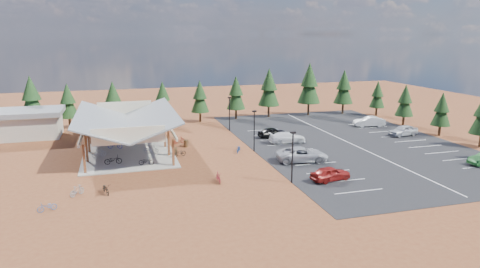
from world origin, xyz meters
TOP-DOWN VIEW (x-y plane):
  - ground at (0.00, 0.00)m, footprint 140.00×140.00m
  - asphalt_lot at (18.50, 3.00)m, footprint 27.00×44.00m
  - concrete_pad at (-10.00, 7.00)m, footprint 10.60×18.60m
  - bike_pavilion at (-10.00, 7.00)m, footprint 11.65×19.40m
  - outbuilding at (-24.00, 18.00)m, footprint 11.00×7.00m
  - lamp_post_0 at (5.00, -10.00)m, footprint 0.50×0.25m
  - lamp_post_1 at (5.00, 2.00)m, footprint 0.50×0.25m
  - lamp_post_2 at (5.00, 14.00)m, footprint 0.50×0.25m
  - trash_bin_0 at (-4.69, 3.13)m, footprint 0.60×0.60m
  - trash_bin_1 at (-2.77, 6.49)m, footprint 0.60×0.60m
  - pine_0 at (-23.25, 22.62)m, footprint 3.55×3.55m
  - pine_1 at (-18.25, 22.79)m, footprint 2.99×2.99m
  - pine_2 at (-11.58, 21.72)m, footprint 3.09×3.09m
  - pine_3 at (-3.98, 21.71)m, footprint 2.99×2.99m
  - pine_4 at (2.07, 21.94)m, footprint 2.97×2.97m
  - pine_5 at (8.36, 22.46)m, footprint 3.18×3.18m
  - pine_6 at (14.41, 22.87)m, footprint 3.67×3.67m
  - pine_7 at (21.81, 22.46)m, footprint 4.01×4.01m
  - pine_8 at (28.50, 22.14)m, footprint 3.44×3.44m
  - pine_11 at (33.11, 2.70)m, footprint 2.68×2.68m
  - pine_12 at (32.53, 10.11)m, footprint 2.82×2.82m
  - pine_13 at (33.38, 18.86)m, footprint 2.65×2.65m
  - bike_0 at (-11.79, 0.91)m, footprint 1.89×0.71m
  - bike_1 at (-13.39, 4.25)m, footprint 1.77×1.02m
  - bike_2 at (-11.58, 7.73)m, footprint 2.00×1.24m
  - bike_3 at (-10.83, 11.91)m, footprint 1.65×0.86m
  - bike_4 at (-8.29, -0.45)m, footprint 1.75×1.02m
  - bike_5 at (-7.35, 4.16)m, footprint 1.79×0.83m
  - bike_6 at (-6.49, 9.66)m, footprint 1.79×0.69m
  - bike_7 at (-8.08, 13.08)m, footprint 1.66×0.54m
  - bike_8 at (-12.42, -8.05)m, footprint 1.13×1.96m
  - bike_9 at (-14.91, -7.83)m, footprint 1.43×1.49m
  - bike_10 at (-16.99, -10.86)m, footprint 1.64×1.05m
  - bike_11 at (-1.87, -7.90)m, footprint 0.50×1.74m
  - bike_14 at (3.00, 2.01)m, footprint 1.31×1.90m
  - bike_15 at (-3.35, 8.51)m, footprint 1.67×1.20m
  - bike_16 at (-4.25, 2.11)m, footprint 1.90×1.41m
  - car_0 at (8.91, -10.48)m, footprint 4.39×2.40m
  - car_2 at (8.88, -3.73)m, footprint 6.28×3.67m
  - car_3 at (10.56, 4.74)m, footprint 5.01×2.21m
  - car_4 at (9.72, 8.29)m, footprint 4.37×2.46m
  - car_8 at (27.98, 3.97)m, footprint 4.67×2.42m
  - car_9 at (26.80, 10.83)m, footprint 5.00×2.60m

SIDE VIEW (x-z plane):
  - ground at x=0.00m, z-range 0.00..0.00m
  - asphalt_lot at x=18.50m, z-range 0.00..0.04m
  - concrete_pad at x=-10.00m, z-range 0.00..0.10m
  - bike_10 at x=-16.99m, z-range 0.00..0.81m
  - trash_bin_0 at x=-4.69m, z-range 0.00..0.90m
  - trash_bin_1 at x=-2.77m, z-range 0.00..0.90m
  - bike_14 at x=3.00m, z-range 0.00..0.95m
  - bike_16 at x=-4.25m, z-range 0.00..0.95m
  - bike_9 at x=-14.91m, z-range 0.00..0.97m
  - bike_8 at x=-12.42m, z-range 0.00..0.97m
  - bike_15 at x=-3.35m, z-range 0.00..0.99m
  - bike_11 at x=-1.87m, z-range 0.00..1.04m
  - bike_4 at x=-8.29m, z-range 0.10..0.97m
  - bike_6 at x=-6.49m, z-range 0.10..1.03m
  - bike_3 at x=-10.83m, z-range 0.10..1.05m
  - bike_0 at x=-11.79m, z-range 0.10..1.08m
  - bike_7 at x=-8.08m, z-range 0.10..1.08m
  - bike_2 at x=-11.58m, z-range 0.10..1.09m
  - bike_1 at x=-13.39m, z-range 0.10..1.12m
  - bike_5 at x=-7.35m, z-range 0.10..1.14m
  - car_4 at x=9.72m, z-range 0.04..1.44m
  - car_0 at x=8.91m, z-range 0.04..1.46m
  - car_3 at x=10.56m, z-range 0.04..1.47m
  - car_8 at x=27.98m, z-range 0.04..1.56m
  - car_9 at x=26.80m, z-range 0.04..1.61m
  - car_2 at x=8.88m, z-range 0.04..1.68m
  - outbuilding at x=-24.00m, z-range 0.08..3.98m
  - lamp_post_0 at x=5.00m, z-range 0.41..5.55m
  - lamp_post_1 at x=5.00m, z-range 0.41..5.55m
  - lamp_post_2 at x=5.00m, z-range 0.41..5.55m
  - pine_13 at x=33.38m, z-range 0.67..6.84m
  - pine_11 at x=33.11m, z-range 0.68..6.92m
  - bike_pavilion at x=-10.00m, z-range 1.34..6.31m
  - pine_12 at x=32.53m, z-range 0.72..7.30m
  - pine_4 at x=2.07m, z-range 0.76..7.69m
  - pine_1 at x=-18.25m, z-range 0.77..7.73m
  - pine_3 at x=-3.98m, z-range 0.77..7.73m
  - pine_2 at x=-11.58m, z-range 0.79..7.99m
  - pine_5 at x=8.36m, z-range 0.82..8.23m
  - pine_8 at x=28.50m, z-range 0.89..8.90m
  - pine_0 at x=-23.25m, z-range 0.92..9.19m
  - pine_6 at x=14.41m, z-range 0.95..9.49m
  - pine_7 at x=21.81m, z-range 1.04..10.37m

